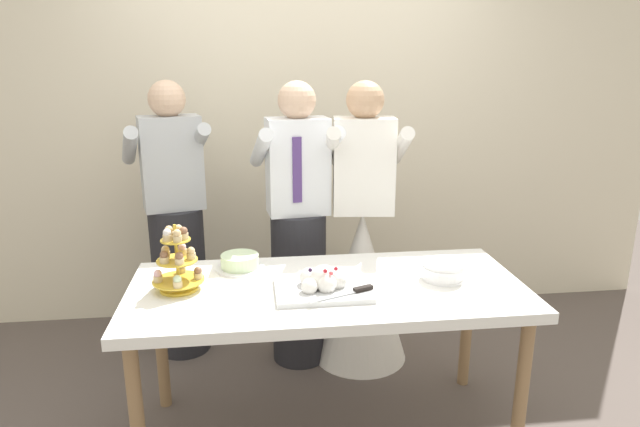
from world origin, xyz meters
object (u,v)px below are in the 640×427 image
(round_cake, at_px, (240,262))
(person_bride, at_px, (362,267))
(person_groom, at_px, (298,242))
(main_cake_tray, at_px, (323,283))
(cupcake_stand, at_px, (177,262))
(person_guest, at_px, (177,236))
(dessert_table, at_px, (327,300))
(plate_stack, at_px, (444,270))

(round_cake, relative_size, person_bride, 0.14)
(person_groom, bearing_deg, main_cake_tray, -86.96)
(cupcake_stand, xyz_separation_m, person_guest, (-0.12, 0.88, -0.16))
(main_cake_tray, height_order, person_guest, person_guest)
(main_cake_tray, bearing_deg, round_cake, 138.87)
(person_guest, bearing_deg, person_groom, -15.24)
(main_cake_tray, relative_size, person_bride, 0.26)
(cupcake_stand, bearing_deg, main_cake_tray, -9.09)
(dessert_table, relative_size, person_guest, 1.08)
(person_groom, xyz_separation_m, person_guest, (-0.72, 0.19, 0.00))
(cupcake_stand, height_order, plate_stack, cupcake_stand)
(person_guest, bearing_deg, cupcake_stand, -82.23)
(cupcake_stand, bearing_deg, round_cake, 39.54)
(main_cake_tray, height_order, plate_stack, main_cake_tray)
(person_groom, bearing_deg, person_guest, 164.76)
(round_cake, height_order, person_groom, person_groom)
(round_cake, bearing_deg, main_cake_tray, -41.13)
(person_bride, bearing_deg, dessert_table, -113.44)
(main_cake_tray, xyz_separation_m, person_bride, (0.33, 0.76, -0.23))
(person_bride, bearing_deg, round_cake, -148.01)
(round_cake, distance_m, person_groom, 0.57)
(plate_stack, xyz_separation_m, person_groom, (-0.62, 0.71, -0.07))
(cupcake_stand, bearing_deg, plate_stack, -1.30)
(main_cake_tray, distance_m, round_cake, 0.49)
(plate_stack, bearing_deg, person_bride, 110.05)
(person_groom, relative_size, person_bride, 1.00)
(dessert_table, xyz_separation_m, person_groom, (-0.07, 0.72, 0.05))
(plate_stack, bearing_deg, person_groom, 131.02)
(dessert_table, xyz_separation_m, person_bride, (0.30, 0.69, -0.12))
(plate_stack, bearing_deg, dessert_table, -179.29)
(person_groom, relative_size, person_guest, 1.00)
(person_groom, distance_m, person_bride, 0.41)
(person_groom, height_order, person_bride, same)
(dessert_table, xyz_separation_m, main_cake_tray, (-0.03, -0.07, 0.11))
(dessert_table, distance_m, person_guest, 1.21)
(plate_stack, height_order, person_guest, person_guest)
(round_cake, height_order, person_bride, person_bride)
(dessert_table, height_order, round_cake, round_cake)
(person_guest, bearing_deg, main_cake_tray, -52.40)
(main_cake_tray, xyz_separation_m, plate_stack, (0.58, 0.07, 0.00))
(dessert_table, distance_m, main_cake_tray, 0.14)
(person_groom, bearing_deg, round_cake, -125.12)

